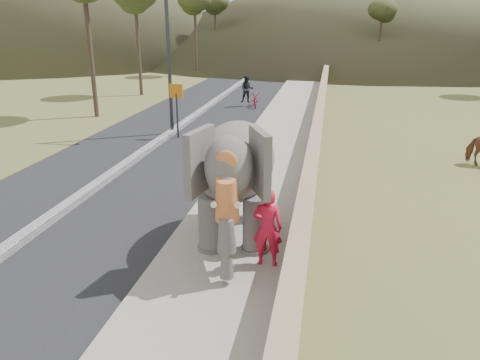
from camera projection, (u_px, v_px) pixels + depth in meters
The scene contains 11 objects.
ground at pixel (217, 280), 9.67m from camera, with size 160.00×160.00×0.00m, color olive.
road at pixel (157, 145), 19.82m from camera, with size 7.00×120.00×0.03m, color black.
median at pixel (157, 142), 19.79m from camera, with size 0.35×120.00×0.22m, color black.
walkway at pixel (275, 149), 18.91m from camera, with size 3.00×120.00×0.15m, color #9E9687.
parapet at pixel (316, 140), 18.47m from camera, with size 0.30×120.00×1.10m, color tan.
lamppost at pixel (174, 23), 20.01m from camera, with size 1.76×0.36×8.00m.
signboard at pixel (177, 102), 20.41m from camera, with size 0.60×0.08×2.40m.
hill_far at pixel (355, 4), 71.38m from camera, with size 80.00×80.00×14.00m, color brown.
elephant_and_man at pixel (236, 178), 10.96m from camera, with size 2.48×4.17×2.88m.
motorcyclist at pixel (252, 95), 27.91m from camera, with size 1.40×1.83×1.86m.
trees at pixel (319, 35), 32.95m from camera, with size 48.34×42.99×8.81m.
Camera 1 is at (2.04, -8.20, 5.14)m, focal length 35.00 mm.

